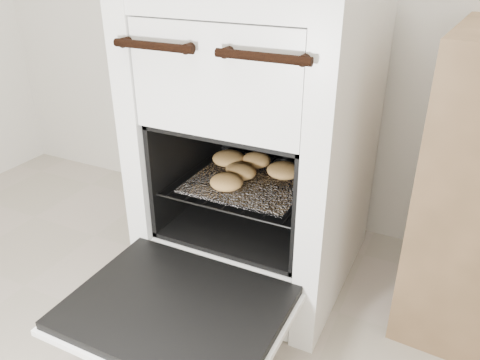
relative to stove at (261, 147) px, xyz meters
The scene contains 5 objects.
stove is the anchor object (origin of this frame).
oven_door 0.58m from the stove, 90.00° to the right, with size 0.56×0.43×0.04m.
oven_rack 0.12m from the stove, 90.00° to the right, with size 0.45×0.43×0.01m.
foil_sheet 0.12m from the stove, 90.00° to the right, with size 0.35×0.31×0.01m, color white.
baked_rolls 0.08m from the stove, 119.39° to the right, with size 0.33×0.32×0.05m.
Camera 1 is at (0.55, -0.12, 1.03)m, focal length 35.00 mm.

